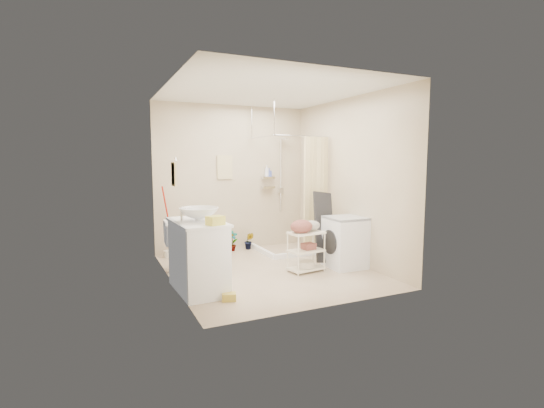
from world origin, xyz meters
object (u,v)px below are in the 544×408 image
Objects in this scene: washing_machine at (345,242)px; laundry_rack at (306,248)px; toilet at (191,245)px; vanity at (198,256)px.

washing_machine is 1.10× the size of laundry_rack.
washing_machine is at bearing -105.41° from toilet.
vanity is at bearing -175.14° from washing_machine.
vanity is at bearing 178.21° from laundry_rack.
vanity is 1.32× the size of toilet.
washing_machine is at bearing 0.91° from vanity.
toilet reaches higher than laundry_rack.
toilet is at bearing 145.29° from laundry_rack.
laundry_rack is at bearing -111.73° from toilet.
toilet is (0.12, 0.94, -0.06)m from vanity.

